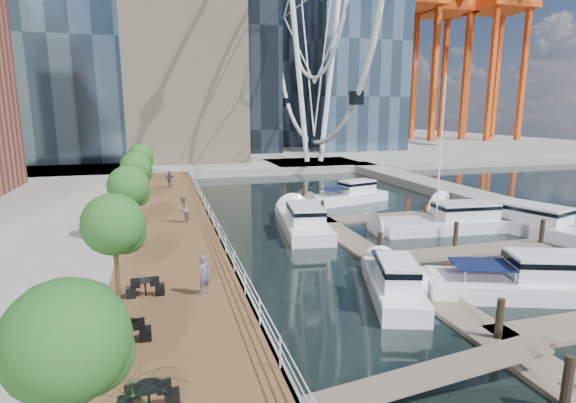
# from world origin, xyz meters

# --- Properties ---
(ground) EXTENTS (520.00, 520.00, 0.00)m
(ground) POSITION_xyz_m (0.00, 0.00, 0.00)
(ground) COLOR black
(ground) RESTS_ON ground
(boardwalk) EXTENTS (6.00, 60.00, 1.00)m
(boardwalk) POSITION_xyz_m (-9.00, 15.00, 0.50)
(boardwalk) COLOR brown
(boardwalk) RESTS_ON ground
(seawall) EXTENTS (0.25, 60.00, 1.00)m
(seawall) POSITION_xyz_m (-6.00, 15.00, 0.50)
(seawall) COLOR #595954
(seawall) RESTS_ON ground
(land_far) EXTENTS (200.00, 114.00, 1.00)m
(land_far) POSITION_xyz_m (0.00, 102.00, 0.50)
(land_far) COLOR gray
(land_far) RESTS_ON ground
(breakwater) EXTENTS (4.00, 60.00, 1.00)m
(breakwater) POSITION_xyz_m (20.00, 20.00, 0.50)
(breakwater) COLOR gray
(breakwater) RESTS_ON ground
(pier) EXTENTS (14.00, 12.00, 1.00)m
(pier) POSITION_xyz_m (14.00, 52.00, 0.50)
(pier) COLOR gray
(pier) RESTS_ON ground
(railing) EXTENTS (0.10, 60.00, 1.05)m
(railing) POSITION_xyz_m (-6.10, 15.00, 1.52)
(railing) COLOR white
(railing) RESTS_ON boardwalk
(floating_docks) EXTENTS (16.00, 34.00, 2.60)m
(floating_docks) POSITION_xyz_m (7.97, 9.98, 0.49)
(floating_docks) COLOR #6D6051
(floating_docks) RESTS_ON ground
(port_cranes) EXTENTS (40.00, 52.00, 38.00)m
(port_cranes) POSITION_xyz_m (67.67, 95.67, 20.00)
(port_cranes) COLOR #D84C14
(port_cranes) RESTS_ON ground
(street_trees) EXTENTS (2.60, 42.60, 4.60)m
(street_trees) POSITION_xyz_m (-11.40, 14.00, 4.29)
(street_trees) COLOR #3F2B1C
(street_trees) RESTS_ON ground
(cafe_tables) EXTENTS (2.50, 13.70, 0.74)m
(cafe_tables) POSITION_xyz_m (-10.40, -2.00, 1.37)
(cafe_tables) COLOR black
(cafe_tables) RESTS_ON ground
(yacht_foreground) EXTENTS (10.97, 6.25, 2.15)m
(yacht_foreground) POSITION_xyz_m (7.54, 1.39, 0.00)
(yacht_foreground) COLOR white
(yacht_foreground) RESTS_ON ground
(pedestrian_near) EXTENTS (0.76, 0.76, 1.78)m
(pedestrian_near) POSITION_xyz_m (-7.79, 3.53, 1.89)
(pedestrian_near) COLOR #4F506A
(pedestrian_near) RESTS_ON boardwalk
(pedestrian_mid) EXTENTS (1.00, 1.14, 1.96)m
(pedestrian_mid) POSITION_xyz_m (-8.01, 16.96, 1.98)
(pedestrian_mid) COLOR #7C6256
(pedestrian_mid) RESTS_ON boardwalk
(pedestrian_far) EXTENTS (1.05, 0.54, 1.71)m
(pedestrian_far) POSITION_xyz_m (-8.60, 32.96, 1.86)
(pedestrian_far) COLOR #2D2F39
(pedestrian_far) RESTS_ON boardwalk
(moored_yachts) EXTENTS (21.56, 39.93, 11.50)m
(moored_yachts) POSITION_xyz_m (10.11, 12.11, 0.00)
(moored_yachts) COLOR silver
(moored_yachts) RESTS_ON ground
(cafe_seating) EXTENTS (4.06, 9.52, 2.31)m
(cafe_seating) POSITION_xyz_m (-10.77, -4.55, 2.12)
(cafe_seating) COLOR #0F3A1A
(cafe_seating) RESTS_ON ground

